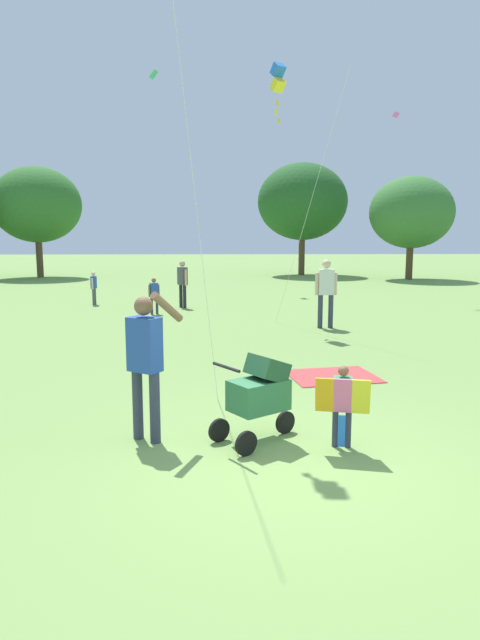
# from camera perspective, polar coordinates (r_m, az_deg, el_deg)

# --- Properties ---
(ground_plane) EXTENTS (120.00, 120.00, 0.00)m
(ground_plane) POSITION_cam_1_polar(r_m,az_deg,el_deg) (6.07, 4.83, -14.65)
(ground_plane) COLOR #75994C
(treeline_distant) EXTENTS (44.45, 7.62, 6.57)m
(treeline_distant) POSITION_cam_1_polar(r_m,az_deg,el_deg) (32.09, -12.75, 11.28)
(treeline_distant) COLOR brown
(treeline_distant) RESTS_ON ground
(child_with_butterfly_kite) EXTENTS (0.61, 0.40, 0.96)m
(child_with_butterfly_kite) POSITION_cam_1_polar(r_m,az_deg,el_deg) (6.41, 10.47, -7.99)
(child_with_butterfly_kite) COLOR #33384C
(child_with_butterfly_kite) RESTS_ON ground
(person_adult_flyer) EXTENTS (0.68, 0.48, 1.79)m
(person_adult_flyer) POSITION_cam_1_polar(r_m,az_deg,el_deg) (6.52, -9.69, -3.55)
(person_adult_flyer) COLOR #33384C
(person_adult_flyer) RESTS_ON ground
(stroller) EXTENTS (1.06, 0.89, 1.03)m
(stroller) POSITION_cam_1_polar(r_m,az_deg,el_deg) (6.52, 2.07, -7.27)
(stroller) COLOR black
(stroller) RESTS_ON ground
(kite_orange_delta) EXTENTS (1.66, 2.24, 6.73)m
(kite_orange_delta) POSITION_cam_1_polar(r_m,az_deg,el_deg) (15.53, 3.96, 23.40)
(kite_orange_delta) COLOR blue
(kite_orange_delta) RESTS_ON ground
(distant_kites_cluster) EXTENTS (30.80, 13.52, 9.29)m
(distant_kites_cluster) POSITION_cam_1_polar(r_m,az_deg,el_deg) (31.78, 4.44, 22.93)
(distant_kites_cluster) COLOR purple
(person_red_shirt) EXTENTS (0.57, 0.24, 1.76)m
(person_red_shirt) POSITION_cam_1_polar(r_m,az_deg,el_deg) (14.40, 8.81, 3.27)
(person_red_shirt) COLOR #33384C
(person_red_shirt) RESTS_ON ground
(person_sitting_far) EXTENTS (0.16, 0.36, 1.13)m
(person_sitting_far) POSITION_cam_1_polar(r_m,az_deg,el_deg) (19.63, -14.76, 3.46)
(person_sitting_far) COLOR #4C4C51
(person_sitting_far) RESTS_ON ground
(person_couple_left) EXTENTS (0.36, 0.42, 1.55)m
(person_couple_left) POSITION_cam_1_polar(r_m,az_deg,el_deg) (18.28, -5.91, 4.10)
(person_couple_left) COLOR #232328
(person_couple_left) RESTS_ON ground
(person_kid_running) EXTENTS (0.32, 0.24, 1.10)m
(person_kid_running) POSITION_cam_1_polar(r_m,az_deg,el_deg) (16.94, -8.80, 2.76)
(person_kid_running) COLOR #33384C
(person_kid_running) RESTS_ON ground
(picnic_blanket) EXTENTS (1.64, 1.40, 0.02)m
(picnic_blanket) POSITION_cam_1_polar(r_m,az_deg,el_deg) (9.66, 9.47, -5.70)
(picnic_blanket) COLOR #CC3D3D
(picnic_blanket) RESTS_ON ground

